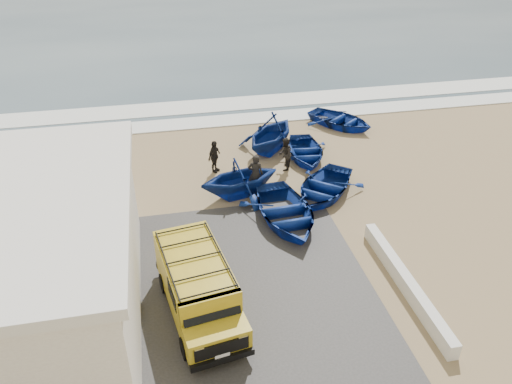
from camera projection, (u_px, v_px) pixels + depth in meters
ground at (239, 252)px, 18.05m from camera, size 160.00×160.00×0.00m
slab at (188, 298)px, 16.01m from camera, size 12.00×10.00×0.05m
surf_line at (202, 122)px, 28.08m from camera, size 180.00×1.60×0.06m
surf_wash at (197, 107)px, 30.18m from camera, size 180.00×2.20×0.04m
parapet at (406, 282)px, 16.26m from camera, size 0.35×6.00×0.55m
van at (198, 285)px, 15.00m from camera, size 2.48×4.80×1.96m
boat_near_left at (285, 212)px, 19.52m from camera, size 3.38×4.52×0.90m
boat_near_right at (323, 187)px, 21.22m from camera, size 4.72×4.84×0.82m
boat_mid_left at (240, 177)px, 20.93m from camera, size 4.00×3.65×1.80m
boat_mid_right at (305, 151)px, 24.21m from camera, size 2.94×3.83×0.74m
boat_far_left at (271, 133)px, 24.56m from camera, size 4.93×4.98×1.99m
boat_far_right at (340, 120)px, 27.48m from camera, size 4.46×4.64×0.78m
fisherman_front at (256, 174)px, 21.18m from camera, size 0.76×0.62×1.80m
fisherman_middle at (285, 154)px, 23.03m from camera, size 0.85×0.94×1.57m
fisherman_back at (214, 157)px, 22.86m from camera, size 0.87×0.93×1.54m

